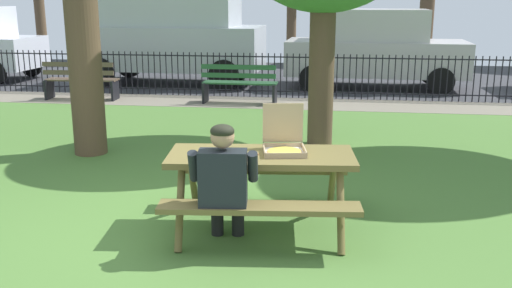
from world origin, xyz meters
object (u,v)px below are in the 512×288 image
Objects in this scene: adult_at_table at (224,180)px; parked_car_left at (172,34)px; picnic_table_foreground at (261,171)px; park_bench_left at (81,81)px; pizza_box_open at (284,143)px; park_bench_center at (240,84)px; parked_car_center at (375,48)px; pizza_slice_on_table at (244,154)px.

parked_car_left is (-3.30, 9.96, 0.65)m from adult_at_table.
park_bench_left is at bearing 125.97° from picnic_table_foreground.
park_bench_left is 0.34× the size of parked_car_left.
parked_car_left reaches higher than adult_at_table.
picnic_table_foreground is at bearing -69.30° from parked_car_left.
pizza_box_open is 0.31× the size of park_bench_center.
parked_car_center is (5.20, 0.00, -0.30)m from parked_car_left.
pizza_box_open is 6.86m from park_bench_center.
parked_car_left is 5.21m from parked_car_center.
parked_car_left is at bearing 112.04° from pizza_box_open.
parked_car_left reaches higher than picnic_table_foreground.
pizza_slice_on_table is at bearing -80.18° from park_bench_center.
pizza_box_open is 0.10× the size of parked_car_left.
parked_car_center is (1.43, 9.32, 0.15)m from pizza_box_open.
park_bench_center is at bearing 99.82° from pizza_slice_on_table.
park_bench_left is (-4.76, 6.83, -0.36)m from pizza_slice_on_table.
parked_car_left is (-3.77, 9.32, 0.45)m from pizza_box_open.
pizza_box_open is at bearing -67.96° from parked_car_left.
parked_car_left is at bearing -179.99° from parked_car_center.
pizza_box_open is 8.42m from park_bench_left.
parked_car_center is at bearing 41.70° from park_bench_center.
pizza_slice_on_table is 8.33m from park_bench_left.
pizza_box_open is 9.43m from parked_car_center.
parked_car_left reaches higher than park_bench_center.
picnic_table_foreground is 8.38m from park_bench_left.
adult_at_table is 0.74× the size of park_bench_center.
parked_car_left reaches higher than parked_car_center.
pizza_slice_on_table is 0.06× the size of parked_car_left.
parked_car_left is (-3.41, 9.48, 0.53)m from pizza_slice_on_table.
park_bench_left is (-4.65, 7.31, -0.24)m from adult_at_table.
adult_at_table is 7.39m from park_bench_center.
pizza_box_open is (0.21, 0.11, 0.26)m from picnic_table_foreground.
parked_car_center is at bearing 80.14° from picnic_table_foreground.
park_bench_left is 7.10m from parked_car_center.
park_bench_center is (3.58, -0.00, 0.00)m from park_bench_left.
adult_at_table is (-0.11, -0.48, -0.12)m from pizza_slice_on_table.
pizza_box_open reaches higher than adult_at_table.
pizza_box_open is 0.42× the size of adult_at_table.
pizza_slice_on_table is at bearing -162.85° from picnic_table_foreground.
parked_car_center reaches higher than pizza_box_open.
park_bench_left reaches higher than picnic_table_foreground.
park_bench_left is 3.58m from park_bench_center.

